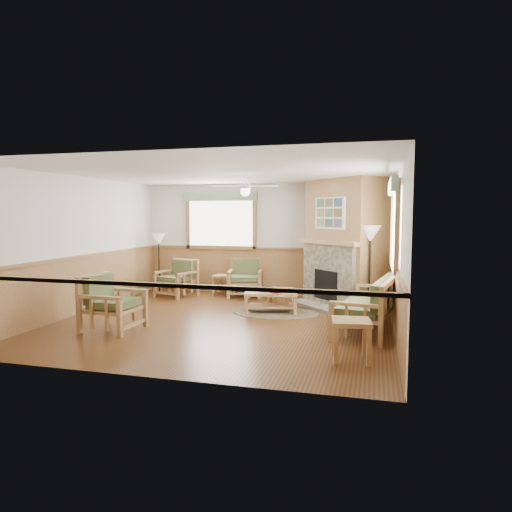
% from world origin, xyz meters
% --- Properties ---
extents(floor, '(6.00, 6.00, 0.01)m').
position_xyz_m(floor, '(0.00, 0.00, -0.01)').
color(floor, '#512F16').
rests_on(floor, ground).
extents(ceiling, '(6.00, 6.00, 0.01)m').
position_xyz_m(ceiling, '(0.00, 0.00, 2.70)').
color(ceiling, white).
rests_on(ceiling, floor).
extents(wall_back, '(6.00, 0.02, 2.70)m').
position_xyz_m(wall_back, '(0.00, 3.00, 1.35)').
color(wall_back, white).
rests_on(wall_back, floor).
extents(wall_front, '(6.00, 0.02, 2.70)m').
position_xyz_m(wall_front, '(0.00, -3.00, 1.35)').
color(wall_front, white).
rests_on(wall_front, floor).
extents(wall_left, '(0.02, 6.00, 2.70)m').
position_xyz_m(wall_left, '(-3.00, 0.00, 1.35)').
color(wall_left, white).
rests_on(wall_left, floor).
extents(wall_right, '(0.02, 6.00, 2.70)m').
position_xyz_m(wall_right, '(3.00, 0.00, 1.35)').
color(wall_right, white).
rests_on(wall_right, floor).
extents(wainscot, '(6.00, 6.00, 1.10)m').
position_xyz_m(wainscot, '(0.00, 0.00, 0.55)').
color(wainscot, olive).
rests_on(wainscot, floor).
extents(fireplace, '(3.11, 3.11, 2.70)m').
position_xyz_m(fireplace, '(2.05, 2.05, 1.35)').
color(fireplace, olive).
rests_on(fireplace, floor).
extents(window_back, '(1.90, 0.16, 1.50)m').
position_xyz_m(window_back, '(-1.10, 2.96, 2.53)').
color(window_back, white).
rests_on(window_back, wall_back).
extents(window_right, '(0.16, 1.90, 1.50)m').
position_xyz_m(window_right, '(2.96, -0.20, 2.53)').
color(window_right, white).
rests_on(window_right, wall_right).
extents(ceiling_fan, '(1.59, 1.59, 0.36)m').
position_xyz_m(ceiling_fan, '(0.30, 0.30, 2.66)').
color(ceiling_fan, white).
rests_on(ceiling_fan, ceiling).
extents(sofa, '(2.10, 1.15, 0.92)m').
position_xyz_m(sofa, '(2.55, -0.01, 0.46)').
color(sofa, '#A77E4E').
rests_on(sofa, floor).
extents(armchair_back_left, '(0.97, 0.97, 0.87)m').
position_xyz_m(armchair_back_left, '(-1.95, 2.12, 0.44)').
color(armchair_back_left, '#A77E4E').
rests_on(armchair_back_left, floor).
extents(armchair_back_right, '(0.93, 0.93, 0.88)m').
position_xyz_m(armchair_back_right, '(-0.36, 2.55, 0.44)').
color(armchair_back_right, '#A77E4E').
rests_on(armchair_back_right, floor).
extents(armchair_left, '(0.88, 0.88, 0.94)m').
position_xyz_m(armchair_left, '(-1.63, -1.11, 0.47)').
color(armchair_left, '#A77E4E').
rests_on(armchair_left, floor).
extents(coffee_table, '(1.11, 0.70, 0.41)m').
position_xyz_m(coffee_table, '(0.65, 0.93, 0.21)').
color(coffee_table, '#A77E4E').
rests_on(coffee_table, floor).
extents(end_table_chairs, '(0.46, 0.45, 0.49)m').
position_xyz_m(end_table_chairs, '(-0.90, 2.55, 0.25)').
color(end_table_chairs, '#A77E4E').
rests_on(end_table_chairs, floor).
extents(end_table_sofa, '(0.57, 0.55, 0.56)m').
position_xyz_m(end_table_sofa, '(2.36, -1.75, 0.28)').
color(end_table_sofa, '#A77E4E').
rests_on(end_table_sofa, floor).
extents(footstool, '(0.47, 0.47, 0.40)m').
position_xyz_m(footstool, '(0.74, 1.46, 0.20)').
color(footstool, '#A77E4E').
rests_on(footstool, floor).
extents(braided_rug, '(2.18, 2.18, 0.01)m').
position_xyz_m(braided_rug, '(0.74, 0.90, 0.01)').
color(braided_rug, brown).
rests_on(braided_rug, floor).
extents(floor_lamp_left, '(0.45, 0.45, 1.49)m').
position_xyz_m(floor_lamp_left, '(-2.55, 2.43, 0.74)').
color(floor_lamp_left, black).
rests_on(floor_lamp_left, floor).
extents(floor_lamp_right, '(0.44, 0.44, 1.76)m').
position_xyz_m(floor_lamp_right, '(2.55, 1.18, 0.88)').
color(floor_lamp_right, black).
rests_on(floor_lamp_right, floor).
extents(book_red, '(0.31, 0.36, 0.03)m').
position_xyz_m(book_red, '(0.80, 0.88, 0.44)').
color(book_red, maroon).
rests_on(book_red, coffee_table).
extents(book_dark, '(0.21, 0.28, 0.03)m').
position_xyz_m(book_dark, '(0.50, 1.00, 0.44)').
color(book_dark, black).
rests_on(book_dark, coffee_table).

